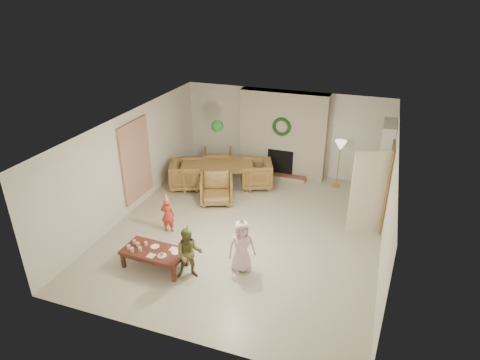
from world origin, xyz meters
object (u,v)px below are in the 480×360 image
at_px(dining_chair_near, 217,189).
at_px(dining_chair_right, 256,174).
at_px(child_plaid, 189,254).
at_px(child_pink, 242,246).
at_px(dining_chair_far, 218,162).
at_px(dining_chair_left, 186,175).
at_px(child_red, 168,215).
at_px(dining_table, 217,176).
at_px(coffee_table_top, 154,251).

xyz_separation_m(dining_chair_near, dining_chair_right, (0.70, 1.20, 0.00)).
relative_size(child_plaid, child_pink, 0.97).
xyz_separation_m(dining_chair_far, dining_chair_right, (1.33, -0.42, 0.00)).
xyz_separation_m(dining_chair_near, dining_chair_far, (-0.63, 1.62, 0.00)).
height_order(dining_chair_left, child_red, child_red).
distance_m(dining_chair_far, dining_chair_left, 1.23).
xyz_separation_m(dining_table, dining_chair_right, (1.01, 0.39, 0.04)).
bearing_deg(dining_chair_near, dining_chair_right, 38.66).
bearing_deg(dining_chair_near, child_pink, -79.07).
distance_m(child_plaid, child_pink, 1.03).
distance_m(dining_table, child_plaid, 3.95).
xyz_separation_m(dining_chair_right, child_pink, (0.84, -3.67, 0.17)).
height_order(dining_chair_far, child_pink, child_pink).
distance_m(coffee_table_top, child_pink, 1.77).
distance_m(dining_chair_near, dining_chair_left, 1.23).
height_order(dining_chair_left, dining_chair_right, same).
height_order(dining_table, dining_chair_right, dining_chair_right).
xyz_separation_m(dining_table, child_red, (-0.20, -2.50, 0.08)).
height_order(coffee_table_top, child_pink, child_pink).
bearing_deg(child_plaid, child_red, 108.12).
distance_m(dining_chair_near, child_plaid, 3.09).
bearing_deg(dining_chair_far, child_pink, 96.84).
distance_m(dining_table, coffee_table_top, 3.77).
height_order(dining_chair_right, child_red, child_red).
xyz_separation_m(dining_chair_near, child_plaid, (0.67, -3.01, 0.16)).
xyz_separation_m(child_plaid, child_pink, (0.88, 0.55, 0.02)).
xyz_separation_m(dining_chair_far, child_plaid, (1.29, -4.64, 0.16)).
xyz_separation_m(dining_chair_far, coffee_table_top, (0.48, -4.58, -0.02)).
distance_m(dining_chair_near, child_pink, 2.91).
bearing_deg(dining_chair_right, dining_table, -90.00).
height_order(dining_chair_far, dining_chair_right, same).
relative_size(dining_table, child_pink, 1.77).
distance_m(dining_table, dining_chair_right, 1.09).
bearing_deg(child_pink, child_red, 125.28).
bearing_deg(dining_chair_near, dining_chair_left, 135.00).
bearing_deg(dining_chair_near, child_red, -128.02).
xyz_separation_m(dining_table, dining_chair_left, (-0.81, -0.31, 0.04)).
bearing_deg(dining_chair_right, dining_chair_near, -51.34).
distance_m(dining_chair_far, dining_chair_right, 1.39).
bearing_deg(dining_chair_near, dining_chair_far, 90.00).
height_order(dining_chair_right, coffee_table_top, dining_chair_right).
bearing_deg(dining_chair_far, dining_chair_left, 45.00).
bearing_deg(child_red, dining_chair_right, -123.01).
xyz_separation_m(dining_chair_near, dining_chair_left, (-1.13, 0.50, 0.00)).
bearing_deg(child_red, dining_chair_far, -98.28).
distance_m(dining_table, dining_chair_near, 0.87).
xyz_separation_m(dining_chair_left, dining_chair_right, (1.83, 0.71, 0.00)).
height_order(child_red, child_pink, child_pink).
distance_m(dining_chair_left, child_pink, 3.99).
bearing_deg(coffee_table_top, dining_chair_right, 80.90).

